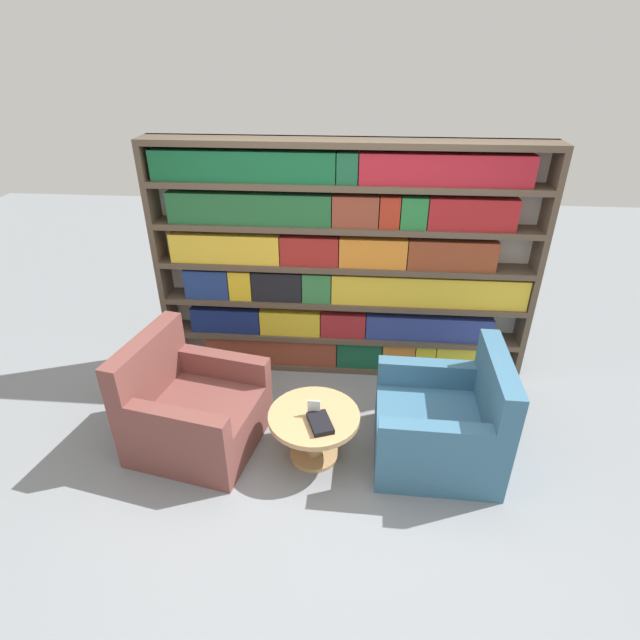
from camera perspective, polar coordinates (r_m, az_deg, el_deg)
ground_plane at (r=3.74m, az=1.37°, el=-17.46°), size 14.00×14.00×0.00m
bookshelf at (r=4.33m, az=2.51°, el=6.35°), size 3.25×0.30×2.07m
armchair_left at (r=3.94m, az=-14.42°, el=-10.00°), size 1.02×1.00×0.87m
armchair_right at (r=3.81m, az=13.91°, el=-11.59°), size 0.89×0.86×0.87m
coffee_table at (r=3.70m, az=-0.69°, el=-12.06°), size 0.66×0.66×0.39m
table_sign at (r=3.59m, az=-0.70°, el=-10.12°), size 0.09×0.06×0.12m
stray_book at (r=3.52m, az=0.03°, el=-11.70°), size 0.21×0.27×0.04m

